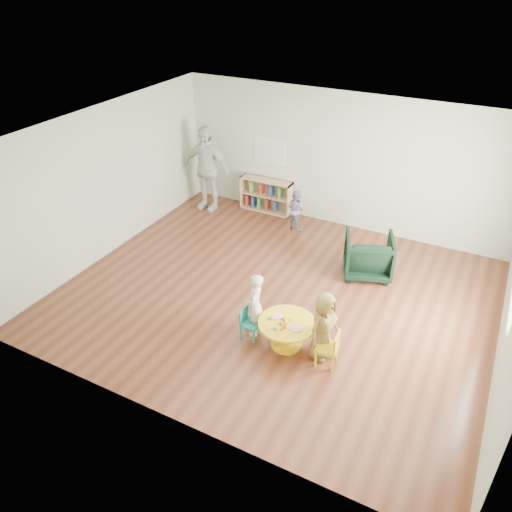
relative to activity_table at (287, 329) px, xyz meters
The scene contains 11 objects.
room 2.04m from the activity_table, 122.02° to the left, with size 7.10×7.00×2.80m.
activity_table is the anchor object (origin of this frame).
kid_chair_left 0.61m from the activity_table, behind, with size 0.27×0.27×0.50m.
kid_chair_right 0.71m from the activity_table, ahead, with size 0.33×0.33×0.56m.
bookshelf 4.56m from the activity_table, 120.31° to the left, with size 1.20×0.30×0.75m.
alphabet_poster 4.78m from the activity_table, 119.39° to the left, with size 0.74×0.01×0.54m.
armchair 2.48m from the activity_table, 78.53° to the left, with size 0.83×0.85×0.77m, color black.
child_left 0.60m from the activity_table, behind, with size 0.38×0.25×1.04m, color silver.
child_right 0.59m from the activity_table, ahead, with size 0.53×0.34×1.08m, color gold.
toddler 3.72m from the activity_table, 111.66° to the left, with size 0.42×0.33×0.87m, color #1A2441.
adult_caretaker 4.95m from the activity_table, 135.83° to the left, with size 1.12×0.46×1.91m, color silver.
Camera 1 is at (2.90, -6.32, 5.07)m, focal length 35.00 mm.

